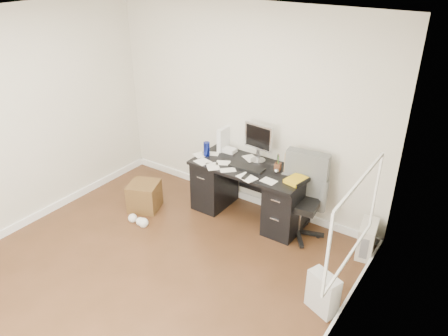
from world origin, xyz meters
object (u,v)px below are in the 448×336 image
(keyboard, at_px, (247,167))
(pc_tower, at_px, (367,239))
(office_chair, at_px, (301,197))
(desk, at_px, (249,190))
(lcd_monitor, at_px, (259,143))
(wicker_basket, at_px, (144,196))

(keyboard, height_order, pc_tower, keyboard)
(office_chair, distance_m, pc_tower, 0.90)
(desk, distance_m, keyboard, 0.37)
(lcd_monitor, bearing_deg, wicker_basket, -141.71)
(desk, height_order, keyboard, keyboard)
(pc_tower, distance_m, wicker_basket, 2.94)
(keyboard, bearing_deg, desk, 87.12)
(office_chair, xyz_separation_m, pc_tower, (0.83, 0.10, -0.33))
(desk, xyz_separation_m, wicker_basket, (-1.28, -0.64, -0.21))
(desk, distance_m, pc_tower, 1.58)
(lcd_monitor, height_order, office_chair, lcd_monitor)
(desk, xyz_separation_m, lcd_monitor, (0.01, 0.18, 0.61))
(keyboard, distance_m, wicker_basket, 1.51)
(office_chair, bearing_deg, wicker_basket, -169.24)
(lcd_monitor, distance_m, pc_tower, 1.75)
(lcd_monitor, relative_size, keyboard, 1.13)
(lcd_monitor, distance_m, keyboard, 0.36)
(desk, relative_size, lcd_monitor, 2.89)
(desk, bearing_deg, wicker_basket, -153.27)
(lcd_monitor, bearing_deg, keyboard, -87.04)
(pc_tower, relative_size, wicker_basket, 1.04)
(office_chair, relative_size, wicker_basket, 2.76)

